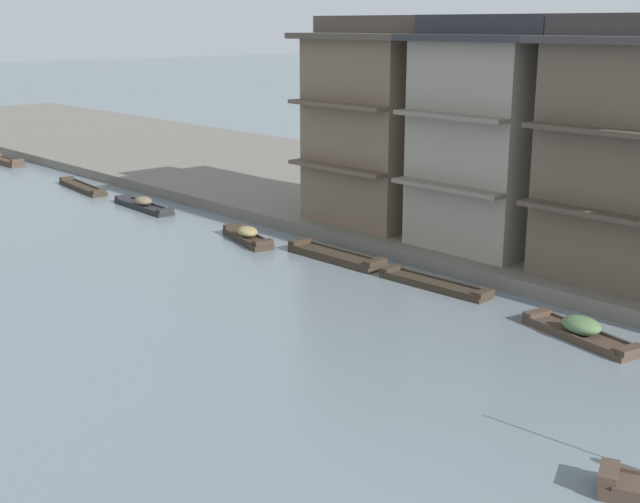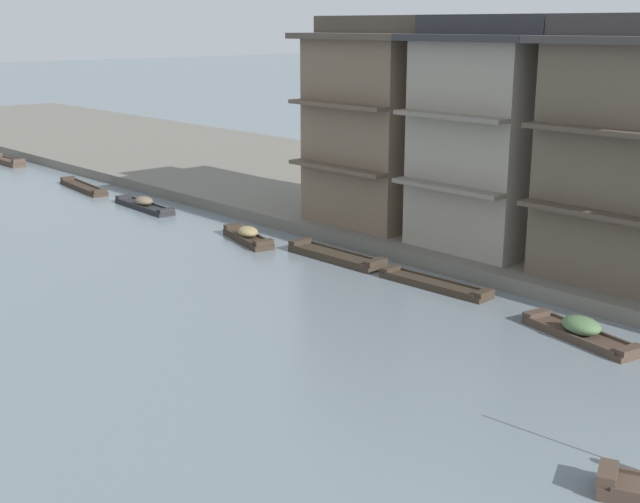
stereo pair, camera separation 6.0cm
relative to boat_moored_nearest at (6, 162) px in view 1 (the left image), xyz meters
The scene contains 10 objects.
riverbank_right 23.03m from the boat_moored_nearest, 62.89° to the right, with size 18.00×110.00×0.55m, color #6B665B.
boat_moored_nearest is the anchor object (origin of this frame).
boat_moored_second 36.52m from the boat_moored_nearest, 89.84° to the right, with size 1.11×4.46×0.35m.
boat_moored_third 27.01m from the boat_moored_nearest, 91.69° to the right, with size 1.69×3.60×0.67m.
boat_moored_far 11.57m from the boat_moored_nearest, 92.33° to the right, with size 1.38×5.20×0.38m.
boat_midriver_drifting 18.27m from the boat_moored_nearest, 91.89° to the right, with size 1.09×4.69×0.64m.
boat_midriver_upstream 31.58m from the boat_moored_nearest, 89.96° to the right, with size 1.16×4.58×0.44m.
boat_upstream_distant 42.67m from the boat_moored_nearest, 90.78° to the right, with size 1.76×4.00×0.68m.
house_waterfront_tall 35.94m from the boat_moored_nearest, 82.54° to the right, with size 5.71×5.70×8.74m.
house_waterfront_narrow 30.29m from the boat_moored_nearest, 79.78° to the right, with size 7.07×6.17×8.74m.
Camera 1 is at (-16.05, -4.10, 8.95)m, focal length 47.26 mm.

